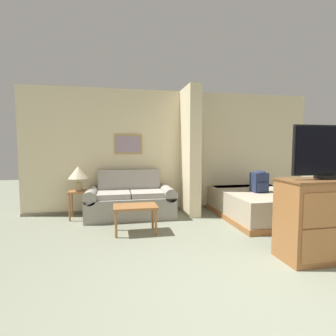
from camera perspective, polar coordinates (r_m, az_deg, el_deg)
name	(u,v)px	position (r m, az deg, el deg)	size (l,w,h in m)	color
ground_plane	(271,307)	(2.74, 21.51, -26.26)	(20.00, 20.00, 0.00)	gray
wall_back	(175,151)	(5.83, 1.54, 3.67)	(6.38, 0.16, 2.60)	beige
wall_partition_pillar	(190,151)	(5.44, 4.83, 3.64)	(0.24, 0.80, 2.60)	beige
couch	(130,200)	(5.32, -8.22, -7.01)	(1.74, 0.84, 0.92)	gray
coffee_table	(135,209)	(4.31, -7.14, -8.88)	(0.70, 0.45, 0.45)	#996033
side_table	(79,197)	(5.38, -18.84, -5.89)	(0.37, 0.37, 0.55)	#996033
table_lamp	(78,173)	(5.31, -18.96, -1.13)	(0.38, 0.38, 0.47)	tan
tv_dresser	(325,219)	(3.83, 30.98, -9.53)	(1.15, 0.51, 1.00)	#996033
tv	(328,152)	(3.72, 31.51, 2.99)	(0.96, 0.16, 0.65)	black
bed	(261,204)	(5.51, 19.55, -7.42)	(1.56, 1.95, 0.53)	#996033
backpack	(259,181)	(5.32, 19.24, -2.67)	(0.27, 0.27, 0.42)	#232D4C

